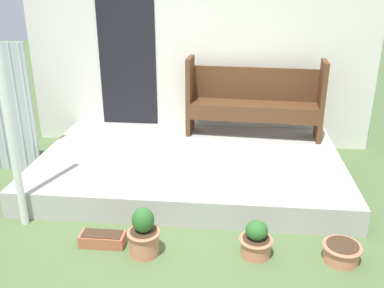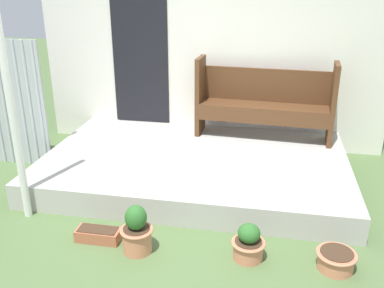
{
  "view_description": "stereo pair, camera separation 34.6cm",
  "coord_description": "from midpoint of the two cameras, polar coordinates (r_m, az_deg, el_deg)",
  "views": [
    {
      "loc": [
        0.56,
        -3.59,
        2.34
      ],
      "look_at": [
        0.16,
        0.4,
        0.74
      ],
      "focal_mm": 40.0,
      "sensor_mm": 36.0,
      "label": 1
    },
    {
      "loc": [
        0.91,
        -3.54,
        2.34
      ],
      "look_at": [
        0.16,
        0.4,
        0.74
      ],
      "focal_mm": 40.0,
      "sensor_mm": 36.0,
      "label": 2
    }
  ],
  "objects": [
    {
      "name": "flower_pot_right",
      "position": [
        3.88,
        5.96,
        -12.76
      ],
      "size": [
        0.3,
        0.3,
        0.34
      ],
      "color": "tan",
      "rests_on": "ground_plane"
    },
    {
      "name": "ground_plane",
      "position": [
        4.33,
        -5.08,
        -11.06
      ],
      "size": [
        24.0,
        24.0,
        0.0
      ],
      "primitive_type": "plane",
      "color": "#516B3D"
    },
    {
      "name": "house_wall",
      "position": [
        6.01,
        -1.19,
        11.79
      ],
      "size": [
        4.82,
        0.08,
        2.6
      ],
      "color": "white",
      "rests_on": "ground_plane"
    },
    {
      "name": "flower_pot_middle",
      "position": [
        3.9,
        -9.05,
        -11.86
      ],
      "size": [
        0.3,
        0.3,
        0.46
      ],
      "color": "tan",
      "rests_on": "ground_plane"
    },
    {
      "name": "planter_box_rect",
      "position": [
        4.16,
        -14.23,
        -12.25
      ],
      "size": [
        0.42,
        0.18,
        0.12
      ],
      "color": "#B26042",
      "rests_on": "ground_plane"
    },
    {
      "name": "support_post",
      "position": [
        4.3,
        -25.68,
        4.29
      ],
      "size": [
        0.08,
        0.08,
        2.41
      ],
      "color": "white",
      "rests_on": "ground_plane"
    },
    {
      "name": "porch_slab",
      "position": [
        5.24,
        -2.18,
        -3.04
      ],
      "size": [
        3.62,
        2.28,
        0.29
      ],
      "color": "#B2AFA8",
      "rests_on": "ground_plane"
    },
    {
      "name": "bench",
      "position": [
        5.73,
        6.57,
        6.2
      ],
      "size": [
        1.79,
        0.51,
        1.04
      ],
      "rotation": [
        0.0,
        0.0,
        -0.06
      ],
      "color": "#54331C",
      "rests_on": "porch_slab"
    },
    {
      "name": "flower_pot_far_right",
      "position": [
        3.99,
        16.94,
        -13.62
      ],
      "size": [
        0.34,
        0.34,
        0.17
      ],
      "color": "tan",
      "rests_on": "ground_plane"
    }
  ]
}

